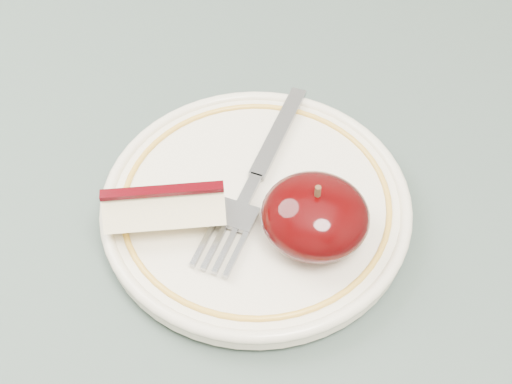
% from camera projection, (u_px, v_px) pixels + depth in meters
% --- Properties ---
extents(table, '(0.90, 0.90, 0.75)m').
position_uv_depth(table, '(138.00, 312.00, 0.57)').
color(table, brown).
rests_on(table, ground).
extents(plate, '(0.22, 0.22, 0.02)m').
position_uv_depth(plate, '(256.00, 204.00, 0.51)').
color(plate, beige).
rests_on(plate, table).
extents(apple_half, '(0.07, 0.07, 0.05)m').
position_uv_depth(apple_half, '(315.00, 216.00, 0.47)').
color(apple_half, black).
rests_on(apple_half, plate).
extents(apple_wedge, '(0.09, 0.06, 0.04)m').
position_uv_depth(apple_wedge, '(165.00, 208.00, 0.48)').
color(apple_wedge, beige).
rests_on(apple_wedge, plate).
extents(fork, '(0.04, 0.18, 0.00)m').
position_uv_depth(fork, '(256.00, 177.00, 0.51)').
color(fork, gray).
rests_on(fork, plate).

